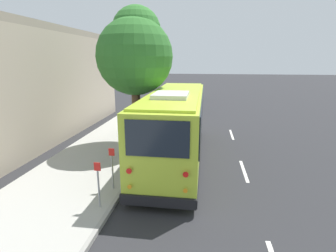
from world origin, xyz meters
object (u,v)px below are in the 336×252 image
object	(u,v)px
street_tree	(135,52)
shuttle_bus	(176,122)
parked_sedan_navy	(189,95)
sign_post_near	(99,185)
sign_post_far	(112,168)
fire_hydrant	(161,115)
parked_sedan_gray	(187,105)

from	to	relation	value
street_tree	shuttle_bus	bearing A→B (deg)	-124.92
parked_sedan_navy	sign_post_near	world-z (taller)	sign_post_near
street_tree	parked_sedan_navy	bearing A→B (deg)	-5.87
shuttle_bus	sign_post_far	distance (m)	4.38
parked_sedan_navy	street_tree	xyz separation A→B (m)	(-18.43, 1.89, 4.70)
fire_hydrant	parked_sedan_navy	bearing A→B (deg)	-7.40
shuttle_bus	parked_sedan_navy	world-z (taller)	shuttle_bus
shuttle_bus	sign_post_near	bearing A→B (deg)	159.34
parked_sedan_navy	fire_hydrant	bearing A→B (deg)	174.30
parked_sedan_gray	street_tree	distance (m)	12.20
shuttle_bus	sign_post_far	xyz separation A→B (m)	(-3.81, 1.95, -0.95)
street_tree	fire_hydrant	distance (m)	7.81
sign_post_near	fire_hydrant	size ratio (longest dim) A/B	1.96
parked_sedan_gray	fire_hydrant	distance (m)	5.21
sign_post_far	fire_hydrant	bearing A→B (deg)	0.76
street_tree	sign_post_near	world-z (taller)	street_tree
shuttle_bus	sign_post_far	world-z (taller)	shuttle_bus
shuttle_bus	street_tree	distance (m)	4.49
street_tree	sign_post_far	xyz separation A→B (m)	(-5.49, -0.46, -4.34)
parked_sedan_navy	sign_post_near	distance (m)	25.28
street_tree	sign_post_far	bearing A→B (deg)	-175.24
sign_post_far	fire_hydrant	world-z (taller)	sign_post_far
sign_post_near	sign_post_far	bearing A→B (deg)	-0.00
parked_sedan_navy	sign_post_near	xyz separation A→B (m)	(-25.23, 1.44, 0.34)
shuttle_bus	parked_sedan_navy	distance (m)	20.15
parked_sedan_gray	sign_post_far	bearing A→B (deg)	176.92
parked_sedan_gray	sign_post_far	size ratio (longest dim) A/B	2.86
parked_sedan_navy	street_tree	bearing A→B (deg)	175.83
shuttle_bus	parked_sedan_navy	size ratio (longest dim) A/B	2.28
shuttle_bus	parked_sedan_navy	bearing A→B (deg)	1.60
sign_post_near	shuttle_bus	bearing A→B (deg)	-20.80
parked_sedan_gray	fire_hydrant	size ratio (longest dim) A/B	5.65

